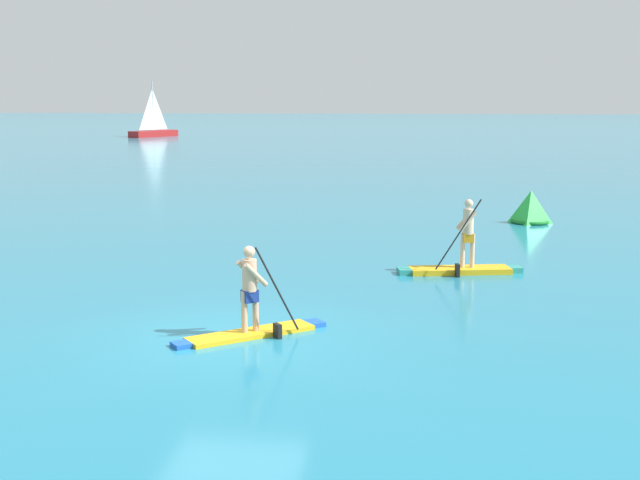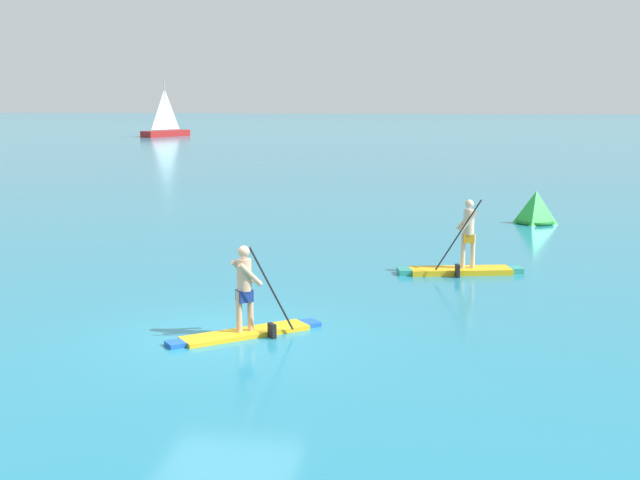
% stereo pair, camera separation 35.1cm
% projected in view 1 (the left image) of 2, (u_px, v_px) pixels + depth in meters
% --- Properties ---
extents(ground, '(440.00, 440.00, 0.00)m').
position_uv_depth(ground, '(232.00, 337.00, 14.82)').
color(ground, teal).
extents(paddleboarder_mid_center, '(2.53, 2.14, 1.76)m').
position_uv_depth(paddleboarder_mid_center, '(252.00, 313.00, 14.86)').
color(paddleboarder_mid_center, yellow).
rests_on(paddleboarder_mid_center, ground).
extents(paddleboarder_far_right, '(3.08, 1.20, 1.88)m').
position_uv_depth(paddleboarder_far_right, '(461.00, 259.00, 20.25)').
color(paddleboarder_far_right, yellow).
rests_on(paddleboarder_far_right, ground).
extents(race_marker_buoy, '(1.32, 1.32, 1.12)m').
position_uv_depth(race_marker_buoy, '(531.00, 209.00, 28.37)').
color(race_marker_buoy, green).
rests_on(race_marker_buoy, ground).
extents(sailboat_left_horizon, '(4.06, 6.48, 6.05)m').
position_uv_depth(sailboat_left_horizon, '(154.00, 130.00, 92.26)').
color(sailboat_left_horizon, '#A51E1E').
rests_on(sailboat_left_horizon, ground).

